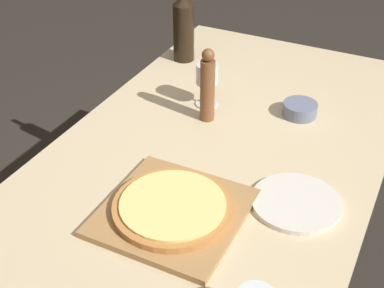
# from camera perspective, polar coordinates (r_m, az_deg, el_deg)

# --- Properties ---
(dining_table) EXTENTS (0.94, 1.78, 0.75)m
(dining_table) POSITION_cam_1_polar(r_m,az_deg,el_deg) (1.61, 1.98, -3.76)
(dining_table) COLOR #CCB78E
(dining_table) RESTS_ON ground_plane
(cutting_board) EXTENTS (0.34, 0.35, 0.02)m
(cutting_board) POSITION_cam_1_polar(r_m,az_deg,el_deg) (1.37, -2.06, -7.31)
(cutting_board) COLOR #A87A47
(cutting_board) RESTS_ON dining_table
(pizza) EXTENTS (0.31, 0.31, 0.02)m
(pizza) POSITION_cam_1_polar(r_m,az_deg,el_deg) (1.35, -2.08, -6.67)
(pizza) COLOR #BC7A3D
(pizza) RESTS_ON cutting_board
(wine_bottle) EXTENTS (0.08, 0.08, 0.32)m
(wine_bottle) POSITION_cam_1_polar(r_m,az_deg,el_deg) (2.08, -0.90, 12.38)
(wine_bottle) COLOR black
(wine_bottle) RESTS_ON dining_table
(pepper_mill) EXTENTS (0.05, 0.05, 0.25)m
(pepper_mill) POSITION_cam_1_polar(r_m,az_deg,el_deg) (1.68, 1.67, 6.14)
(pepper_mill) COLOR brown
(pepper_mill) RESTS_ON dining_table
(wine_glass) EXTENTS (0.07, 0.07, 0.15)m
(wine_glass) POSITION_cam_1_polar(r_m,az_deg,el_deg) (1.77, 1.61, 7.25)
(wine_glass) COLOR silver
(wine_glass) RESTS_ON dining_table
(small_bowl) EXTENTS (0.11, 0.11, 0.04)m
(small_bowl) POSITION_cam_1_polar(r_m,az_deg,el_deg) (1.79, 11.43, 3.65)
(small_bowl) COLOR slate
(small_bowl) RESTS_ON dining_table
(dinner_plate) EXTENTS (0.24, 0.24, 0.01)m
(dinner_plate) POSITION_cam_1_polar(r_m,az_deg,el_deg) (1.42, 11.02, -6.13)
(dinner_plate) COLOR silver
(dinner_plate) RESTS_ON dining_table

